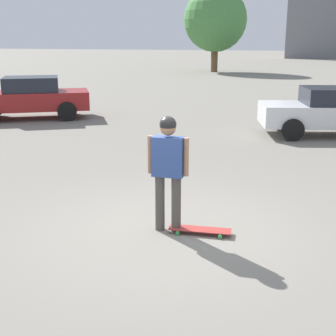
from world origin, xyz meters
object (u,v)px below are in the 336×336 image
(person, at_px, (168,164))
(skateboard, at_px, (200,230))
(car_parked_far, at_px, (30,97))
(car_parked_near, at_px, (331,111))

(person, xyz_separation_m, skateboard, (0.50, 0.01, -1.01))
(skateboard, bearing_deg, car_parked_far, -50.74)
(skateboard, relative_size, car_parked_near, 0.22)
(skateboard, height_order, car_parked_far, car_parked_far)
(skateboard, distance_m, car_parked_far, 11.99)
(skateboard, relative_size, car_parked_far, 0.21)
(skateboard, xyz_separation_m, car_parked_far, (-8.25, 8.67, 0.72))
(person, xyz_separation_m, car_parked_near, (2.74, 8.42, -0.32))
(person, bearing_deg, car_parked_near, 71.79)
(person, bearing_deg, car_parked_far, 131.59)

